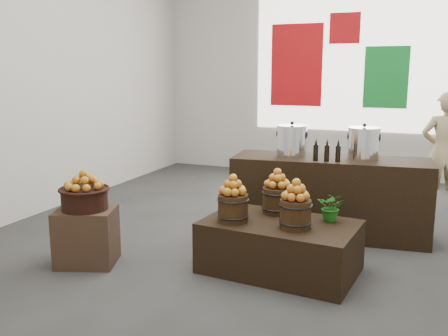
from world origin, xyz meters
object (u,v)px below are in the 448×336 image
at_px(stock_pot_center, 363,144).
at_px(shopper, 444,152).
at_px(counter, 329,196).
at_px(display_table, 280,247).
at_px(stock_pot_left, 292,142).
at_px(wicker_basket, 85,199).
at_px(crate, 87,236).

relative_size(stock_pot_center, shopper, 0.21).
distance_m(counter, stock_pot_center, 0.69).
bearing_deg(counter, display_table, -105.99).
xyz_separation_m(display_table, stock_pot_center, (0.55, 1.27, 0.80)).
xyz_separation_m(counter, stock_pot_center, (0.34, 0.04, 0.60)).
height_order(display_table, stock_pot_left, stock_pot_left).
relative_size(wicker_basket, stock_pot_center, 1.30).
relative_size(stock_pot_left, shopper, 0.21).
bearing_deg(display_table, crate, -158.22).
bearing_deg(stock_pot_center, crate, -142.36).
xyz_separation_m(wicker_basket, display_table, (1.75, 0.51, -0.40)).
height_order(stock_pot_left, shopper, shopper).
relative_size(crate, stock_pot_center, 1.63).
height_order(counter, stock_pot_left, stock_pot_left).
bearing_deg(shopper, stock_pot_left, 34.93).
height_order(crate, wicker_basket, wicker_basket).
relative_size(wicker_basket, counter, 0.20).
bearing_deg(stock_pot_left, wicker_basket, -132.15).
distance_m(crate, counter, 2.63).
xyz_separation_m(display_table, stock_pot_left, (-0.21, 1.19, 0.80)).
bearing_deg(wicker_basket, display_table, 16.22).
distance_m(display_table, stock_pot_center, 1.60).
height_order(wicker_basket, stock_pot_left, stock_pot_left).
relative_size(display_table, counter, 0.64).
height_order(wicker_basket, stock_pot_center, stock_pot_center).
xyz_separation_m(counter, shopper, (1.18, 1.46, 0.35)).
xyz_separation_m(crate, stock_pot_center, (2.30, 1.77, 0.77)).
xyz_separation_m(stock_pot_center, shopper, (0.85, 1.43, -0.25)).
distance_m(stock_pot_left, stock_pot_center, 0.77).
bearing_deg(counter, crate, -144.47).
bearing_deg(display_table, shopper, 68.08).
distance_m(display_table, counter, 1.27).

